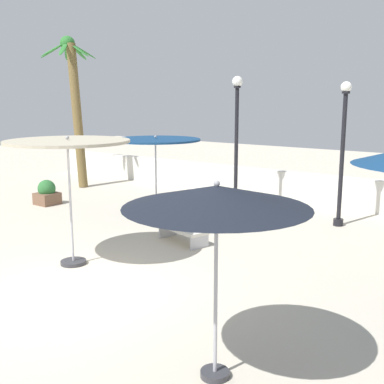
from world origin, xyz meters
TOP-DOWN VIEW (x-y plane):
  - ground_plane at (0.00, 0.00)m, footprint 56.00×56.00m
  - boundary_wall at (0.00, 9.98)m, footprint 25.20×0.30m
  - patio_umbrella_1 at (-1.42, 1.08)m, footprint 2.59×2.59m
  - patio_umbrella_2 at (3.50, -0.61)m, footprint 2.31×2.31m
  - patio_umbrella_3 at (-3.20, 5.83)m, footprint 2.79×2.79m
  - palm_tree_1 at (-8.90, 7.40)m, footprint 2.13×2.24m
  - lamp_post_0 at (-1.40, 7.65)m, footprint 0.33×0.33m
  - lamp_post_1 at (1.98, 7.76)m, footprint 0.30×0.30m
  - lounge_chair_1 at (-0.74, 3.86)m, footprint 1.92×0.98m
  - planter at (-6.99, 4.47)m, footprint 0.70×0.70m

SIDE VIEW (x-z plane):
  - ground_plane at x=0.00m, z-range 0.00..0.00m
  - planter at x=-6.99m, z-range -0.04..0.81m
  - lounge_chair_1 at x=-0.74m, z-range 0.00..0.81m
  - boundary_wall at x=0.00m, z-range 0.00..1.06m
  - lamp_post_1 at x=1.98m, z-range 0.15..4.17m
  - patio_umbrella_3 at x=-3.20m, z-range 1.00..3.44m
  - patio_umbrella_2 at x=3.50m, z-range 1.07..3.66m
  - lamp_post_0 at x=-1.40m, z-range 0.32..4.57m
  - patio_umbrella_1 at x=-1.42m, z-range 1.11..3.91m
  - palm_tree_1 at x=-8.90m, z-range 0.63..6.65m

